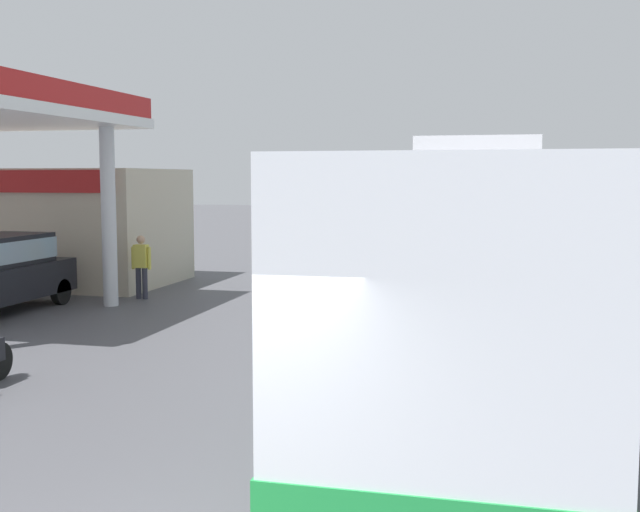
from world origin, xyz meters
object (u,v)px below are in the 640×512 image
Objects in this scene: coach_bus_main at (475,286)px; minibus_opposing_lane at (371,228)px; car_trailing_behind_bus at (516,247)px; pedestrian_near_pump at (141,263)px.

minibus_opposing_lane is (-4.11, 15.34, -0.25)m from coach_bus_main.
coach_bus_main is at bearing -92.46° from car_trailing_behind_bus.
pedestrian_near_pump is at bearing 138.20° from coach_bus_main.
minibus_opposing_lane is 3.69× the size of pedestrian_near_pump.
minibus_opposing_lane reaches higher than pedestrian_near_pump.
minibus_opposing_lane is 4.90m from car_trailing_behind_bus.
car_trailing_behind_bus is (4.72, -1.23, -0.46)m from minibus_opposing_lane.
car_trailing_behind_bus is at bearing -14.55° from minibus_opposing_lane.
pedestrian_near_pump is at bearing -146.82° from car_trailing_behind_bus.
pedestrian_near_pump is (-8.86, 7.93, -0.79)m from coach_bus_main.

